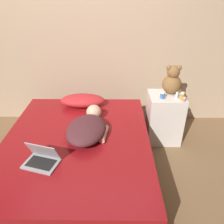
% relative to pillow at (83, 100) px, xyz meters
% --- Properties ---
extents(ground_plane, '(12.00, 12.00, 0.00)m').
position_rel_pillow_xyz_m(ground_plane, '(0.02, -0.70, -0.53)').
color(ground_plane, brown).
extents(wall_back, '(8.00, 0.06, 2.60)m').
position_rel_pillow_xyz_m(wall_back, '(0.02, 0.49, 0.77)').
color(wall_back, tan).
rests_on(wall_back, ground_plane).
extents(bed, '(1.50, 1.82, 0.45)m').
position_rel_pillow_xyz_m(bed, '(0.02, -0.70, -0.30)').
color(bed, brown).
rests_on(bed, ground_plane).
extents(nightstand, '(0.42, 0.40, 0.64)m').
position_rel_pillow_xyz_m(nightstand, '(1.04, -0.07, -0.21)').
color(nightstand, silver).
rests_on(nightstand, ground_plane).
extents(pillow, '(0.56, 0.28, 0.15)m').
position_rel_pillow_xyz_m(pillow, '(0.00, 0.00, 0.00)').
color(pillow, red).
rests_on(pillow, bed).
extents(person_lying, '(0.47, 0.73, 0.17)m').
position_rel_pillow_xyz_m(person_lying, '(0.13, -0.62, 0.01)').
color(person_lying, '#4C2328').
rests_on(person_lying, bed).
extents(laptop, '(0.33, 0.27, 0.19)m').
position_rel_pillow_xyz_m(laptop, '(-0.22, -1.05, -0.03)').
color(laptop, '#9E9EA3').
rests_on(laptop, bed).
extents(teddy_bear, '(0.23, 0.23, 0.36)m').
position_rel_pillow_xyz_m(teddy_bear, '(1.10, -0.00, 0.27)').
color(teddy_bear, brown).
rests_on(teddy_bear, nightstand).
extents(bottle_pink, '(0.03, 0.03, 0.06)m').
position_rel_pillow_xyz_m(bottle_pink, '(1.20, -0.24, 0.14)').
color(bottle_pink, pink).
rests_on(bottle_pink, nightstand).
extents(bottle_amber, '(0.04, 0.04, 0.10)m').
position_rel_pillow_xyz_m(bottle_amber, '(1.19, -0.19, 0.16)').
color(bottle_amber, gold).
rests_on(bottle_amber, nightstand).
extents(bottle_blue, '(0.06, 0.06, 0.08)m').
position_rel_pillow_xyz_m(bottle_blue, '(0.97, -0.15, 0.15)').
color(bottle_blue, '#3866B2').
rests_on(bottle_blue, nightstand).
extents(bottle_clear, '(0.03, 0.03, 0.08)m').
position_rel_pillow_xyz_m(bottle_clear, '(1.14, -0.15, 0.15)').
color(bottle_clear, silver).
rests_on(bottle_clear, nightstand).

